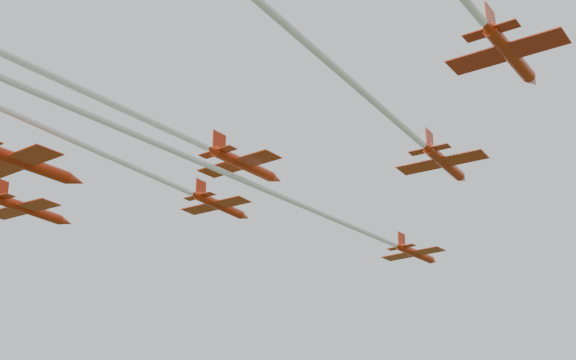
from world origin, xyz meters
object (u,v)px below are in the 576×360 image
Objects in this scene: jet_row3_mid at (160,126)px; jet_row2_right at (395,120)px; jet_row2_left at (161,179)px; jet_lead at (329,217)px.

jet_row2_right is at bearing 44.67° from jet_row3_mid.
jet_row2_left is at bearing 179.82° from jet_row2_right.
jet_row2_right reaches higher than jet_row2_left.
jet_row2_left reaches higher than jet_row3_mid.
jet_row2_right is at bearing 1.34° from jet_row2_left.
jet_row3_mid is (-1.40, -25.10, 1.48)m from jet_lead.
jet_row3_mid is at bearing -140.98° from jet_row2_right.
jet_lead is at bearing 89.97° from jet_row3_mid.
jet_row3_mid is at bearing -89.06° from jet_lead.
jet_row2_left is 17.01m from jet_row3_mid.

